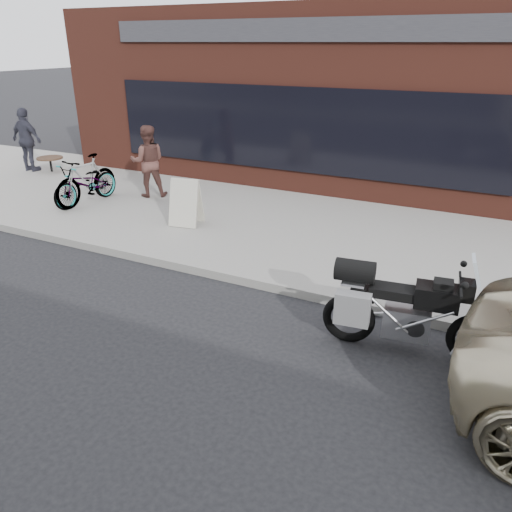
{
  "coord_description": "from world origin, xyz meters",
  "views": [
    {
      "loc": [
        2.67,
        -2.41,
        3.66
      ],
      "look_at": [
        -0.23,
        3.43,
        0.85
      ],
      "focal_mm": 35.0,
      "sensor_mm": 36.0,
      "label": 1
    }
  ],
  "objects_px": {
    "cafe_patron_left": "(148,161)",
    "bicycle_front": "(86,183)",
    "motorcycle": "(400,309)",
    "sandwich_sign": "(186,202)",
    "cafe_patron_right": "(27,140)",
    "bicycle_rear": "(86,180)",
    "cafe_table": "(50,158)"
  },
  "relations": [
    {
      "from": "cafe_patron_left",
      "to": "bicycle_front",
      "type": "bearing_deg",
      "value": 15.18
    },
    {
      "from": "motorcycle",
      "to": "sandwich_sign",
      "type": "distance_m",
      "value": 5.49
    },
    {
      "from": "motorcycle",
      "to": "cafe_patron_right",
      "type": "height_order",
      "value": "cafe_patron_right"
    },
    {
      "from": "sandwich_sign",
      "to": "cafe_patron_right",
      "type": "bearing_deg",
      "value": 154.56
    },
    {
      "from": "cafe_patron_left",
      "to": "cafe_patron_right",
      "type": "xyz_separation_m",
      "value": [
        -4.76,
        0.55,
        0.05
      ]
    },
    {
      "from": "bicycle_rear",
      "to": "cafe_patron_right",
      "type": "height_order",
      "value": "cafe_patron_right"
    },
    {
      "from": "bicycle_front",
      "to": "cafe_table",
      "type": "relative_size",
      "value": 2.5
    },
    {
      "from": "bicycle_front",
      "to": "sandwich_sign",
      "type": "height_order",
      "value": "bicycle_front"
    },
    {
      "from": "motorcycle",
      "to": "cafe_patron_right",
      "type": "bearing_deg",
      "value": 152.21
    },
    {
      "from": "motorcycle",
      "to": "sandwich_sign",
      "type": "relative_size",
      "value": 2.32
    },
    {
      "from": "sandwich_sign",
      "to": "cafe_patron_right",
      "type": "height_order",
      "value": "cafe_patron_right"
    },
    {
      "from": "cafe_patron_right",
      "to": "bicycle_front",
      "type": "bearing_deg",
      "value": 156.19
    },
    {
      "from": "bicycle_front",
      "to": "bicycle_rear",
      "type": "relative_size",
      "value": 0.99
    },
    {
      "from": "cafe_patron_left",
      "to": "cafe_patron_right",
      "type": "height_order",
      "value": "cafe_patron_right"
    },
    {
      "from": "cafe_table",
      "to": "sandwich_sign",
      "type": "bearing_deg",
      "value": -18.65
    },
    {
      "from": "bicycle_rear",
      "to": "cafe_patron_left",
      "type": "bearing_deg",
      "value": 50.71
    },
    {
      "from": "bicycle_front",
      "to": "sandwich_sign",
      "type": "xyz_separation_m",
      "value": [
        2.9,
        -0.18,
        -0.0
      ]
    },
    {
      "from": "cafe_patron_right",
      "to": "motorcycle",
      "type": "bearing_deg",
      "value": 159.36
    },
    {
      "from": "sandwich_sign",
      "to": "bicycle_front",
      "type": "bearing_deg",
      "value": 166.71
    },
    {
      "from": "sandwich_sign",
      "to": "cafe_patron_left",
      "type": "xyz_separation_m",
      "value": [
        -1.95,
        1.32,
        0.38
      ]
    },
    {
      "from": "motorcycle",
      "to": "bicycle_front",
      "type": "distance_m",
      "value": 8.23
    },
    {
      "from": "sandwich_sign",
      "to": "cafe_patron_left",
      "type": "distance_m",
      "value": 2.39
    },
    {
      "from": "bicycle_rear",
      "to": "cafe_patron_left",
      "type": "distance_m",
      "value": 1.5
    },
    {
      "from": "motorcycle",
      "to": "bicycle_front",
      "type": "xyz_separation_m",
      "value": [
        -7.77,
        2.72,
        0.02
      ]
    },
    {
      "from": "sandwich_sign",
      "to": "cafe_patron_right",
      "type": "xyz_separation_m",
      "value": [
        -6.71,
        1.88,
        0.42
      ]
    },
    {
      "from": "bicycle_rear",
      "to": "cafe_table",
      "type": "height_order",
      "value": "bicycle_rear"
    },
    {
      "from": "sandwich_sign",
      "to": "cafe_patron_right",
      "type": "distance_m",
      "value": 6.98
    },
    {
      "from": "bicycle_front",
      "to": "cafe_patron_left",
      "type": "height_order",
      "value": "cafe_patron_left"
    },
    {
      "from": "cafe_table",
      "to": "cafe_patron_right",
      "type": "relative_size",
      "value": 0.41
    },
    {
      "from": "bicycle_front",
      "to": "cafe_patron_right",
      "type": "relative_size",
      "value": 1.01
    },
    {
      "from": "bicycle_front",
      "to": "cafe_patron_right",
      "type": "height_order",
      "value": "cafe_patron_right"
    },
    {
      "from": "motorcycle",
      "to": "cafe_table",
      "type": "height_order",
      "value": "motorcycle"
    }
  ]
}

